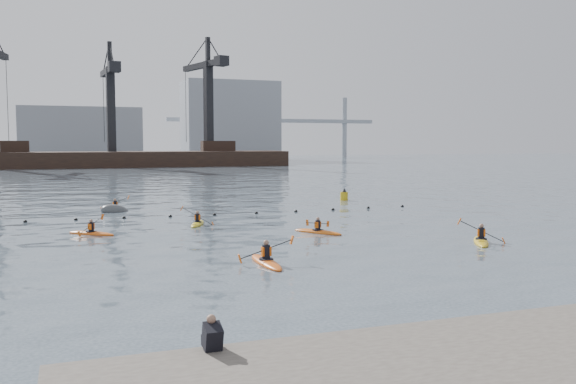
{
  "coord_description": "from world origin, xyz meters",
  "views": [
    {
      "loc": [
        -8.34,
        -18.51,
        5.01
      ],
      "look_at": [
        0.83,
        6.9,
        2.8
      ],
      "focal_mm": 38.0,
      "sensor_mm": 36.0,
      "label": 1
    }
  ],
  "objects_px": {
    "kayaker_4": "(318,231)",
    "kayaker_5": "(115,209)",
    "mooring_buoy": "(115,212)",
    "kayaker_1": "(481,240)",
    "kayaker_3": "(198,223)",
    "nav_buoy": "(344,196)",
    "kayaker_2": "(91,233)",
    "kayaker_0": "(266,261)"
  },
  "relations": [
    {
      "from": "kayaker_4",
      "to": "nav_buoy",
      "type": "bearing_deg",
      "value": -152.09
    },
    {
      "from": "kayaker_4",
      "to": "nav_buoy",
      "type": "distance_m",
      "value": 19.27
    },
    {
      "from": "kayaker_0",
      "to": "kayaker_3",
      "type": "distance_m",
      "value": 12.87
    },
    {
      "from": "kayaker_3",
      "to": "kayaker_5",
      "type": "bearing_deg",
      "value": 134.05
    },
    {
      "from": "kayaker_3",
      "to": "mooring_buoy",
      "type": "height_order",
      "value": "kayaker_3"
    },
    {
      "from": "kayaker_0",
      "to": "kayaker_4",
      "type": "height_order",
      "value": "kayaker_0"
    },
    {
      "from": "mooring_buoy",
      "to": "kayaker_0",
      "type": "bearing_deg",
      "value": -78.3
    },
    {
      "from": "kayaker_3",
      "to": "kayaker_5",
      "type": "xyz_separation_m",
      "value": [
        -4.16,
        9.87,
        0.0
      ]
    },
    {
      "from": "kayaker_1",
      "to": "mooring_buoy",
      "type": "relative_size",
      "value": 1.54
    },
    {
      "from": "kayaker_2",
      "to": "kayaker_0",
      "type": "bearing_deg",
      "value": -107.69
    },
    {
      "from": "kayaker_5",
      "to": "nav_buoy",
      "type": "bearing_deg",
      "value": 0.27
    },
    {
      "from": "kayaker_4",
      "to": "mooring_buoy",
      "type": "bearing_deg",
      "value": -88.76
    },
    {
      "from": "kayaker_3",
      "to": "nav_buoy",
      "type": "xyz_separation_m",
      "value": [
        15.03,
        11.11,
        0.28
      ]
    },
    {
      "from": "kayaker_1",
      "to": "kayaker_3",
      "type": "bearing_deg",
      "value": 169.35
    },
    {
      "from": "kayaker_1",
      "to": "kayaker_5",
      "type": "relative_size",
      "value": 1.04
    },
    {
      "from": "kayaker_2",
      "to": "kayaker_3",
      "type": "bearing_deg",
      "value": -31.02
    },
    {
      "from": "kayaker_0",
      "to": "kayaker_3",
      "type": "bearing_deg",
      "value": 91.32
    },
    {
      "from": "kayaker_0",
      "to": "kayaker_4",
      "type": "xyz_separation_m",
      "value": [
        5.3,
        7.19,
        -0.01
      ]
    },
    {
      "from": "kayaker_0",
      "to": "nav_buoy",
      "type": "relative_size",
      "value": 2.91
    },
    {
      "from": "kayaker_4",
      "to": "kayaker_5",
      "type": "relative_size",
      "value": 0.97
    },
    {
      "from": "kayaker_4",
      "to": "kayaker_1",
      "type": "bearing_deg",
      "value": 105.62
    },
    {
      "from": "kayaker_2",
      "to": "kayaker_5",
      "type": "xyz_separation_m",
      "value": [
        2.09,
        11.85,
        0.0
      ]
    },
    {
      "from": "kayaker_2",
      "to": "kayaker_1",
      "type": "bearing_deg",
      "value": -75.94
    },
    {
      "from": "kayaker_3",
      "to": "kayaker_5",
      "type": "relative_size",
      "value": 0.98
    },
    {
      "from": "kayaker_2",
      "to": "kayaker_4",
      "type": "bearing_deg",
      "value": -65.98
    },
    {
      "from": "kayaker_2",
      "to": "kayaker_3",
      "type": "relative_size",
      "value": 0.88
    },
    {
      "from": "kayaker_4",
      "to": "mooring_buoy",
      "type": "distance_m",
      "value": 17.57
    },
    {
      "from": "kayaker_2",
      "to": "kayaker_5",
      "type": "bearing_deg",
      "value": 31.4
    },
    {
      "from": "kayaker_1",
      "to": "kayaker_2",
      "type": "relative_size",
      "value": 1.22
    },
    {
      "from": "kayaker_5",
      "to": "kayaker_4",
      "type": "bearing_deg",
      "value": -61.38
    },
    {
      "from": "kayaker_4",
      "to": "mooring_buoy",
      "type": "xyz_separation_m",
      "value": [
        -9.81,
        14.58,
        -0.1
      ]
    },
    {
      "from": "mooring_buoy",
      "to": "nav_buoy",
      "type": "relative_size",
      "value": 1.71
    },
    {
      "from": "kayaker_3",
      "to": "kayaker_4",
      "type": "xyz_separation_m",
      "value": [
        5.58,
        -5.68,
        0.0
      ]
    },
    {
      "from": "kayaker_0",
      "to": "kayaker_1",
      "type": "xyz_separation_m",
      "value": [
        11.77,
        1.43,
        -0.0
      ]
    },
    {
      "from": "kayaker_1",
      "to": "kayaker_4",
      "type": "relative_size",
      "value": 1.07
    },
    {
      "from": "kayaker_2",
      "to": "kayaker_4",
      "type": "distance_m",
      "value": 12.39
    },
    {
      "from": "kayaker_1",
      "to": "kayaker_3",
      "type": "relative_size",
      "value": 1.07
    },
    {
      "from": "mooring_buoy",
      "to": "nav_buoy",
      "type": "xyz_separation_m",
      "value": [
        19.26,
        2.21,
        0.37
      ]
    },
    {
      "from": "mooring_buoy",
      "to": "kayaker_3",
      "type": "bearing_deg",
      "value": -64.56
    },
    {
      "from": "kayaker_4",
      "to": "kayaker_3",
      "type": "bearing_deg",
      "value": -78.22
    },
    {
      "from": "kayaker_2",
      "to": "kayaker_3",
      "type": "height_order",
      "value": "kayaker_3"
    },
    {
      "from": "kayaker_3",
      "to": "mooring_buoy",
      "type": "xyz_separation_m",
      "value": [
        -4.23,
        8.9,
        -0.09
      ]
    }
  ]
}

